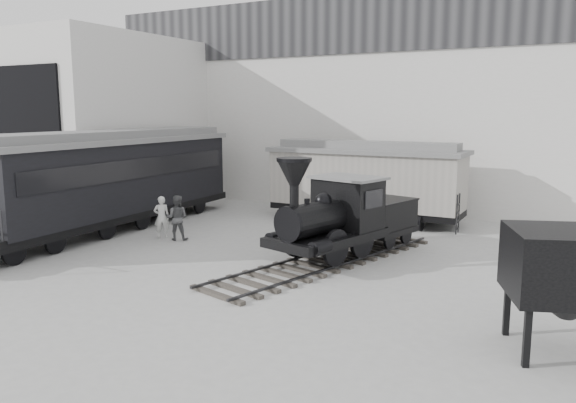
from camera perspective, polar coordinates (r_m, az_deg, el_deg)
The scene contains 9 objects.
ground at distance 16.91m, azimuth -4.82°, elevation -8.54°, with size 90.00×90.00×0.00m, color #9E9E9B.
north_wall at distance 29.84m, azimuth 10.90°, elevation 9.82°, with size 34.00×2.51×11.00m.
west_pavilion at distance 33.05m, azimuth -17.07°, elevation 7.67°, with size 7.00×12.11×9.00m.
locomotive at distance 19.62m, azimuth 5.41°, elevation -2.05°, with size 4.88×10.42×3.60m.
boxcar at distance 26.50m, azimuth 7.87°, elevation 2.24°, with size 9.23×3.00×3.76m.
passenger_coach at distance 25.52m, azimuth -17.51°, elevation 2.15°, with size 3.68×15.00×3.99m.
visitor_a at distance 23.41m, azimuth -12.71°, elevation -1.55°, with size 0.63×0.41×1.73m, color silver.
visitor_b at distance 22.92m, azimuth -11.22°, elevation -1.62°, with size 0.88×0.69×1.82m, color #4E4E50.
coal_hopper at distance 13.29m, azimuth 26.71°, elevation -6.58°, with size 3.00×2.73×2.69m.
Camera 1 is at (8.70, -13.56, 5.14)m, focal length 35.00 mm.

